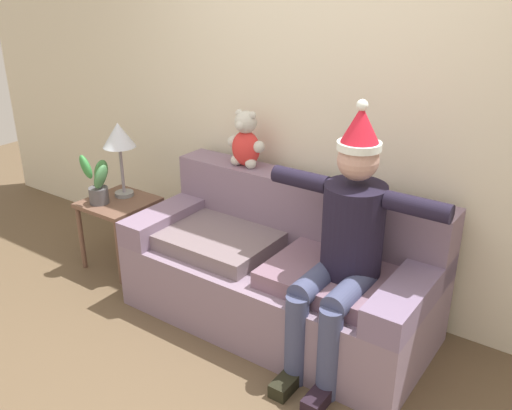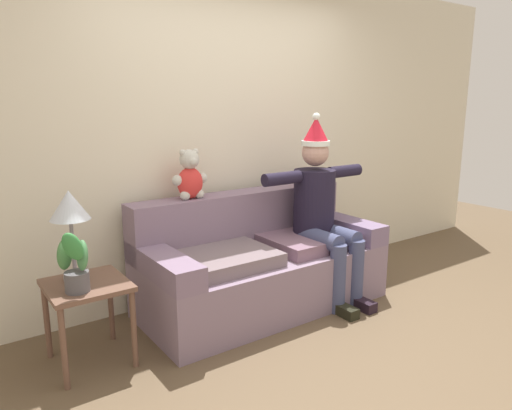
{
  "view_description": "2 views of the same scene",
  "coord_description": "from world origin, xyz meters",
  "px_view_note": "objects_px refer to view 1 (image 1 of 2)",
  "views": [
    {
      "loc": [
        1.65,
        -1.59,
        2.14
      ],
      "look_at": [
        -0.06,
        0.84,
        0.86
      ],
      "focal_mm": 39.3,
      "sensor_mm": 36.0,
      "label": 1
    },
    {
      "loc": [
        -2.1,
        -1.87,
        1.62
      ],
      "look_at": [
        -0.1,
        0.95,
        0.85
      ],
      "focal_mm": 33.17,
      "sensor_mm": 36.0,
      "label": 2
    }
  ],
  "objects_px": {
    "side_table": "(119,211)",
    "potted_plant": "(97,182)",
    "couch": "(282,271)",
    "table_lamp": "(119,139)",
    "teddy_bear": "(246,141)",
    "person_seated": "(345,241)"
  },
  "relations": [
    {
      "from": "couch",
      "to": "teddy_bear",
      "type": "distance_m",
      "value": 0.89
    },
    {
      "from": "teddy_bear",
      "to": "table_lamp",
      "type": "distance_m",
      "value": 0.99
    },
    {
      "from": "teddy_bear",
      "to": "side_table",
      "type": "bearing_deg",
      "value": -158.66
    },
    {
      "from": "person_seated",
      "to": "table_lamp",
      "type": "distance_m",
      "value": 1.93
    },
    {
      "from": "person_seated",
      "to": "table_lamp",
      "type": "bearing_deg",
      "value": 175.07
    },
    {
      "from": "person_seated",
      "to": "potted_plant",
      "type": "distance_m",
      "value": 1.96
    },
    {
      "from": "couch",
      "to": "person_seated",
      "type": "bearing_deg",
      "value": -18.67
    },
    {
      "from": "side_table",
      "to": "potted_plant",
      "type": "distance_m",
      "value": 0.28
    },
    {
      "from": "potted_plant",
      "to": "person_seated",
      "type": "bearing_deg",
      "value": 1.04
    },
    {
      "from": "couch",
      "to": "table_lamp",
      "type": "bearing_deg",
      "value": -179.87
    },
    {
      "from": "person_seated",
      "to": "teddy_bear",
      "type": "bearing_deg",
      "value": 156.23
    },
    {
      "from": "side_table",
      "to": "couch",
      "type": "bearing_deg",
      "value": 4.15
    },
    {
      "from": "side_table",
      "to": "table_lamp",
      "type": "relative_size",
      "value": 0.94
    },
    {
      "from": "person_seated",
      "to": "potted_plant",
      "type": "height_order",
      "value": "person_seated"
    },
    {
      "from": "person_seated",
      "to": "table_lamp",
      "type": "relative_size",
      "value": 2.7
    },
    {
      "from": "couch",
      "to": "side_table",
      "type": "relative_size",
      "value": 3.66
    },
    {
      "from": "person_seated",
      "to": "potted_plant",
      "type": "xyz_separation_m",
      "value": [
        -1.96,
        -0.04,
        -0.08
      ]
    },
    {
      "from": "couch",
      "to": "teddy_bear",
      "type": "xyz_separation_m",
      "value": [
        -0.47,
        0.26,
        0.71
      ]
    },
    {
      "from": "person_seated",
      "to": "side_table",
      "type": "height_order",
      "value": "person_seated"
    },
    {
      "from": "couch",
      "to": "table_lamp",
      "type": "xyz_separation_m",
      "value": [
        -1.42,
        -0.0,
        0.63
      ]
    },
    {
      "from": "couch",
      "to": "side_table",
      "type": "height_order",
      "value": "couch"
    },
    {
      "from": "couch",
      "to": "side_table",
      "type": "bearing_deg",
      "value": -175.85
    }
  ]
}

